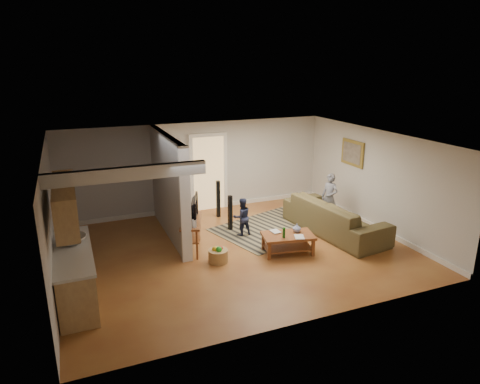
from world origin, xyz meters
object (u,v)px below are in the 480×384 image
child (328,220)px  speaker_right (218,199)px  coffee_table (289,238)px  toddler (242,235)px  speaker_left (230,213)px  sofa (334,233)px  tv_console (192,223)px  toy_basket (218,255)px

child → speaker_right: bearing=-140.5°
coffee_table → speaker_right: (-0.67, 2.77, 0.17)m
speaker_right → toddler: size_ratio=1.07×
child → coffee_table: bearing=-78.0°
coffee_table → speaker_left: (-0.71, 1.75, 0.11)m
toddler → sofa: bearing=159.7°
coffee_table → child: 2.47m
toddler → speaker_right: bearing=-87.9°
tv_console → speaker_left: size_ratio=1.35×
sofa → toy_basket: sofa is taller
coffee_table → tv_console: tv_console is taller
speaker_left → toy_basket: bearing=-127.2°
sofa → toy_basket: size_ratio=6.77×
speaker_right → child: bearing=-20.8°
toy_basket → speaker_left: bearing=61.0°
coffee_table → toy_basket: 1.61m
coffee_table → toy_basket: size_ratio=2.91×
child → toddler: (-2.56, -0.10, 0.00)m
tv_console → speaker_right: bearing=74.7°
tv_console → toy_basket: bearing=-47.1°
child → toddler: bearing=-111.3°
coffee_table → speaker_right: size_ratio=1.20×
toy_basket → speaker_right: bearing=70.5°
speaker_right → toddler: speaker_right is taller
child → toddler: 2.56m
sofa → speaker_right: 3.19m
tv_console → child: (3.93, 0.48, -0.65)m
coffee_table → toddler: bearing=113.4°
sofa → tv_console: (-3.54, 0.35, 0.65)m
sofa → coffee_table: (-1.61, -0.59, 0.34)m
speaker_left → speaker_right: speaker_right is taller
sofa → toddler: (-2.18, 0.73, 0.00)m
speaker_right → toy_basket: bearing=-103.4°
sofa → coffee_table: coffee_table is taller
sofa → tv_console: size_ratio=2.34×
tv_console → speaker_right: 2.23m
tv_console → child: tv_console is taller
speaker_left → toddler: speaker_left is taller
tv_console → toddler: size_ratio=1.28×
coffee_table → speaker_left: speaker_left is taller
tv_console → speaker_right: speaker_right is taller
coffee_table → tv_console: size_ratio=1.01×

